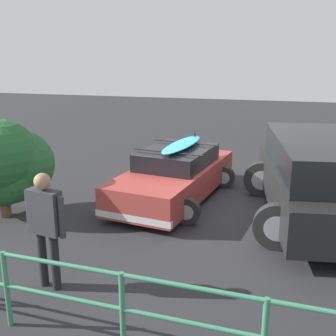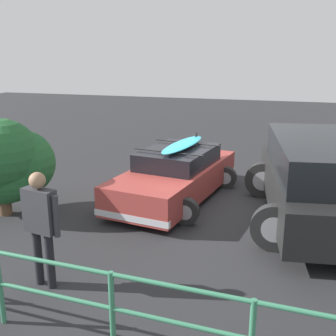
{
  "view_description": "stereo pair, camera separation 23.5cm",
  "coord_description": "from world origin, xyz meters",
  "px_view_note": "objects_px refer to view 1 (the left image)",
  "views": [
    {
      "loc": [
        -1.56,
        9.53,
        3.55
      ],
      "look_at": [
        0.8,
        0.6,
        0.95
      ],
      "focal_mm": 45.0,
      "sensor_mm": 36.0,
      "label": 1
    },
    {
      "loc": [
        -1.79,
        9.47,
        3.55
      ],
      "look_at": [
        0.8,
        0.6,
        0.95
      ],
      "focal_mm": 45.0,
      "sensor_mm": 36.0,
      "label": 2
    }
  ],
  "objects_px": {
    "suv_car": "(316,178)",
    "bush_near_left": "(5,163)",
    "sedan_car": "(175,175)",
    "person_bystander": "(46,221)"
  },
  "relations": [
    {
      "from": "person_bystander",
      "to": "bush_near_left",
      "type": "relative_size",
      "value": 0.85
    },
    {
      "from": "person_bystander",
      "to": "bush_near_left",
      "type": "bearing_deg",
      "value": -45.17
    },
    {
      "from": "suv_car",
      "to": "person_bystander",
      "type": "bearing_deg",
      "value": 43.19
    },
    {
      "from": "sedan_car",
      "to": "suv_car",
      "type": "distance_m",
      "value": 3.27
    },
    {
      "from": "sedan_car",
      "to": "person_bystander",
      "type": "relative_size",
      "value": 2.48
    },
    {
      "from": "sedan_car",
      "to": "bush_near_left",
      "type": "distance_m",
      "value": 3.9
    },
    {
      "from": "sedan_car",
      "to": "person_bystander",
      "type": "distance_m",
      "value": 4.54
    },
    {
      "from": "suv_car",
      "to": "bush_near_left",
      "type": "relative_size",
      "value": 2.42
    },
    {
      "from": "sedan_car",
      "to": "bush_near_left",
      "type": "height_order",
      "value": "bush_near_left"
    },
    {
      "from": "person_bystander",
      "to": "bush_near_left",
      "type": "height_order",
      "value": "bush_near_left"
    }
  ]
}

